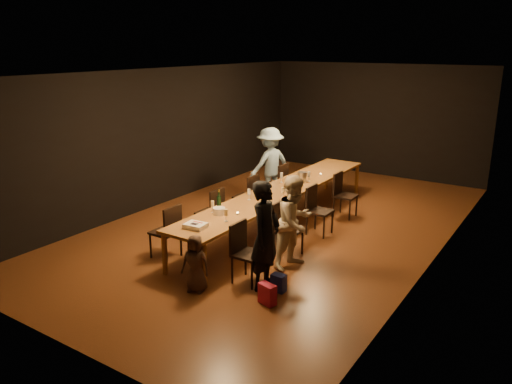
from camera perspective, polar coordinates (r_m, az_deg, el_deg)
The scene contains 30 objects.
ground at distance 10.03m, azimuth 2.86°, elevation -3.81°, with size 10.00×10.00×0.00m, color #402410.
room_shell at distance 9.50m, azimuth 3.04°, elevation 8.01°, with size 6.04×10.04×3.02m.
table at distance 9.80m, azimuth 2.92°, elevation 0.03°, with size 0.90×6.00×0.75m.
chair_right_0 at distance 7.55m, azimuth -0.85°, elevation -7.05°, with size 0.42×0.42×0.93m, color black, non-canonical shape.
chair_right_1 at distance 8.49m, azimuth 3.71°, elevation -4.33°, with size 0.42×0.42×0.93m, color black, non-canonical shape.
chair_right_2 at distance 9.49m, azimuth 7.32°, elevation -2.14°, with size 0.42×0.42×0.93m, color black, non-canonical shape.
chair_right_3 at distance 10.54m, azimuth 10.21°, elevation -0.37°, with size 0.42×0.42×0.93m, color black, non-canonical shape.
chair_left_0 at distance 8.55m, azimuth -10.35°, elevation -4.43°, with size 0.42×0.42×0.93m, color black, non-canonical shape.
chair_left_1 at distance 9.39m, azimuth -5.33°, elevation -2.28°, with size 0.42×0.42×0.93m, color black, non-canonical shape.
chair_left_2 at distance 10.31m, azimuth -1.17°, elevation -0.49°, with size 0.42×0.42×0.93m, color black, non-canonical shape.
chair_left_3 at distance 11.28m, azimuth 2.28°, elevation 1.01°, with size 0.42×0.42×0.93m, color black, non-canonical shape.
woman_birthday at distance 7.26m, azimuth 1.09°, elevation -5.00°, with size 0.60×0.39×1.64m, color black.
woman_tan at distance 7.99m, azimuth 4.47°, elevation -3.42°, with size 0.74×0.58×1.53m, color beige.
man_blue at distance 11.52m, azimuth 1.60°, elevation 3.25°, with size 1.08×0.62×1.67m, color #90BBDE.
child at distance 7.36m, azimuth -6.94°, elevation -8.10°, with size 0.42×0.27×0.86m, color #433026.
gift_bag_red at distance 7.08m, azimuth 1.31°, elevation -11.58°, with size 0.25×0.14×0.30m, color #C51D45.
gift_bag_blue at distance 7.43m, azimuth 2.59°, elevation -10.33°, with size 0.21×0.14×0.26m, color #233399.
birthday_cake at distance 7.79m, azimuth -6.93°, elevation -3.84°, with size 0.34×0.29×0.08m.
plate_stack at distance 8.36m, azimuth -4.24°, elevation -2.18°, with size 0.21×0.21×0.12m, color white.
champagne_bottle at distance 8.66m, azimuth -4.25°, elevation -0.78°, with size 0.08×0.08×0.33m, color black, non-canonical shape.
ice_bucket at distance 10.32m, azimuth 5.31°, elevation 1.72°, with size 0.19×0.19×0.21m, color silver.
wineglass_0 at distance 8.44m, azimuth -4.99°, elevation -1.69°, with size 0.06×0.06×0.21m, color beige, non-canonical shape.
wineglass_1 at distance 8.01m, azimuth -3.46°, elevation -2.68°, with size 0.06×0.06×0.21m, color beige, non-canonical shape.
wineglass_2 at distance 9.10m, azimuth -0.80°, elevation -0.28°, with size 0.06×0.06×0.21m, color silver, non-canonical shape.
wineglass_3 at distance 9.22m, azimuth 3.09°, elevation -0.07°, with size 0.06×0.06×0.21m, color beige, non-canonical shape.
wineglass_4 at distance 10.26m, azimuth 2.93°, elevation 1.66°, with size 0.06×0.06×0.21m, color silver, non-canonical shape.
wineglass_5 at distance 10.38m, azimuth 6.06°, elevation 1.77°, with size 0.06×0.06×0.21m, color silver, non-canonical shape.
tealight_near at distance 8.35m, azimuth -2.12°, elevation -2.48°, with size 0.05×0.05×0.03m, color #B2B7B2.
tealight_mid at distance 9.99m, azimuth 4.60°, elevation 0.69°, with size 0.05×0.05×0.03m, color #B2B7B2.
tealight_far at distance 10.93m, azimuth 7.40°, elevation 2.00°, with size 0.05×0.05×0.03m, color #B2B7B2.
Camera 1 is at (4.75, -8.11, 3.49)m, focal length 35.00 mm.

